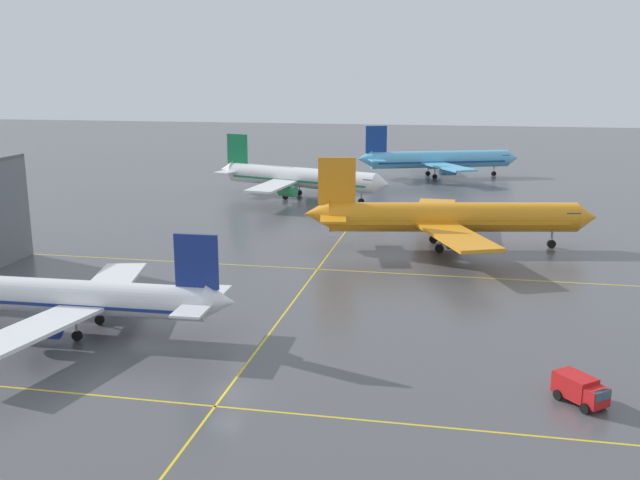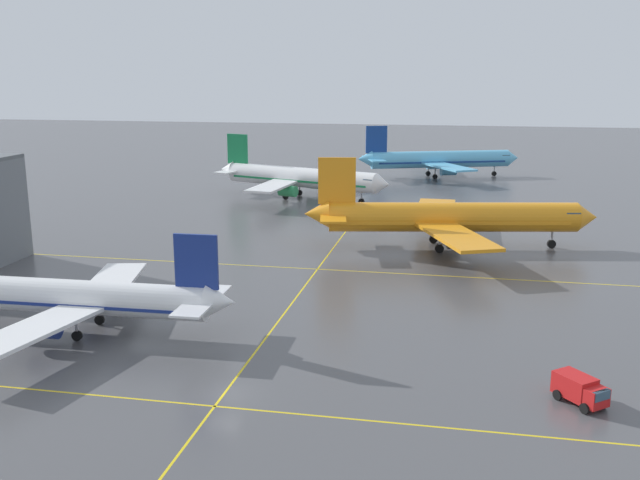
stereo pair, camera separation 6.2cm
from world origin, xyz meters
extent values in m
plane|color=#4C4C4F|center=(0.00, 0.00, 0.00)|extent=(600.00, 600.00, 0.00)
cylinder|color=white|center=(-18.92, 10.57, 3.52)|extent=(27.57, 3.81, 3.27)
cone|color=white|center=(-3.79, 10.86, 3.87)|extent=(2.81, 3.16, 3.10)
cube|color=navy|center=(-6.02, 10.82, 7.57)|extent=(4.13, 0.39, 5.16)
cube|color=white|center=(-5.64, 13.41, 3.87)|extent=(2.84, 4.52, 0.21)
cube|color=white|center=(-5.54, 8.25, 3.87)|extent=(2.84, 4.52, 0.21)
cube|color=white|center=(-18.20, 17.89, 3.01)|extent=(7.28, 13.57, 0.34)
cube|color=white|center=(-17.91, 3.28, 3.01)|extent=(6.82, 13.51, 0.34)
cylinder|color=navy|center=(-19.18, 15.03, 1.89)|extent=(2.96, 1.86, 1.81)
cylinder|color=navy|center=(-19.00, 6.09, 1.89)|extent=(2.96, 1.86, 1.81)
cube|color=navy|center=(-18.92, 10.57, 3.12)|extent=(25.37, 3.80, 0.31)
cylinder|color=#99999E|center=(-17.24, 12.83, 1.42)|extent=(0.24, 0.24, 1.42)
cylinder|color=black|center=(-17.24, 12.83, 0.47)|extent=(0.95, 0.41, 0.95)
cylinder|color=#99999E|center=(-17.15, 8.36, 1.42)|extent=(0.24, 0.24, 1.42)
cylinder|color=black|center=(-17.15, 8.36, 0.47)|extent=(0.95, 0.41, 0.95)
cylinder|color=orange|center=(16.58, 51.97, 4.50)|extent=(35.27, 10.69, 4.17)
cone|color=orange|center=(35.22, 55.53, 4.50)|extent=(3.57, 4.55, 4.09)
cone|color=orange|center=(-2.39, 48.34, 4.94)|extent=(4.19, 4.55, 3.96)
cube|color=orange|center=(0.41, 48.87, 9.66)|extent=(5.25, 1.38, 6.58)
cube|color=orange|center=(0.49, 45.54, 4.94)|extent=(4.52, 6.26, 0.26)
cube|color=orange|center=(-0.74, 52.00, 4.94)|extent=(4.52, 6.26, 0.26)
cube|color=orange|center=(17.25, 42.60, 3.84)|extent=(11.64, 17.38, 0.44)
cube|color=orange|center=(13.75, 60.92, 3.84)|extent=(6.04, 16.57, 0.44)
cylinder|color=#333338|center=(17.87, 46.40, 2.41)|extent=(4.10, 2.96, 2.30)
cylinder|color=#333338|center=(15.72, 57.61, 2.41)|extent=(4.10, 2.96, 2.30)
cube|color=#385166|center=(32.74, 55.06, 5.10)|extent=(2.66, 4.14, 0.77)
cube|color=orange|center=(16.58, 51.97, 3.98)|extent=(32.52, 10.21, 0.39)
cylinder|color=#99999E|center=(30.59, 54.65, 1.81)|extent=(0.31, 0.31, 1.81)
cylinder|color=black|center=(30.59, 54.65, 0.60)|extent=(1.28, 0.71, 1.21)
cylinder|color=#99999E|center=(14.96, 48.75, 1.81)|extent=(0.31, 0.31, 1.81)
cylinder|color=black|center=(14.96, 48.75, 0.60)|extent=(1.28, 0.71, 1.21)
cylinder|color=#99999E|center=(13.89, 54.36, 1.81)|extent=(0.31, 0.31, 1.81)
cylinder|color=black|center=(13.89, 54.36, 0.60)|extent=(1.28, 0.71, 1.21)
cylinder|color=white|center=(-13.57, 88.14, 4.21)|extent=(32.43, 14.11, 3.90)
cone|color=white|center=(3.29, 82.51, 4.21)|extent=(3.75, 4.48, 3.83)
cone|color=white|center=(-30.72, 93.86, 4.62)|extent=(4.29, 4.56, 3.71)
cube|color=#197F47|center=(-28.19, 93.01, 9.04)|extent=(4.80, 1.91, 6.17)
cube|color=white|center=(-29.65, 90.25, 4.62)|extent=(4.81, 6.11, 0.25)
cube|color=white|center=(-27.70, 96.10, 4.62)|extent=(4.81, 6.11, 0.25)
cube|color=white|center=(-17.31, 80.18, 3.60)|extent=(7.04, 15.92, 0.41)
cube|color=white|center=(-11.78, 96.75, 3.60)|extent=(12.42, 15.99, 0.41)
cylinder|color=#2D9956|center=(-15.07, 83.00, 2.26)|extent=(4.00, 3.15, 2.16)
cylinder|color=#2D9956|center=(-11.68, 93.14, 2.26)|extent=(4.00, 3.15, 2.16)
cube|color=#385166|center=(1.05, 83.26, 4.78)|extent=(2.89, 3.99, 0.72)
cube|color=#197F47|center=(-13.57, 88.14, 3.72)|extent=(29.94, 13.31, 0.37)
cylinder|color=#99999E|center=(-0.90, 83.91, 1.70)|extent=(0.29, 0.29, 1.70)
cylinder|color=black|center=(-0.90, 83.91, 0.57)|extent=(1.22, 0.80, 1.13)
cylinder|color=#99999E|center=(-16.36, 86.25, 1.70)|extent=(0.29, 0.29, 1.70)
cylinder|color=black|center=(-16.36, 86.25, 0.57)|extent=(1.22, 0.80, 1.13)
cylinder|color=#99999E|center=(-14.67, 91.32, 1.70)|extent=(0.29, 0.29, 1.70)
cylinder|color=black|center=(-14.67, 91.32, 0.57)|extent=(1.22, 0.80, 1.13)
cylinder|color=#5BB7E5|center=(12.59, 123.46, 4.31)|extent=(32.98, 15.23, 3.99)
cone|color=#5BB7E5|center=(29.68, 129.67, 4.31)|extent=(3.90, 4.61, 3.91)
cone|color=#5BB7E5|center=(-4.80, 117.15, 4.73)|extent=(4.46, 4.71, 3.79)
cube|color=navy|center=(-2.23, 118.08, 9.25)|extent=(4.87, 2.08, 6.31)
cube|color=#5BB7E5|center=(-1.65, 114.94, 4.73)|extent=(5.03, 6.28, 0.25)
cube|color=#5BB7E5|center=(-3.80, 120.87, 4.73)|extent=(5.03, 6.28, 0.25)
cube|color=#5BB7E5|center=(14.65, 114.70, 3.68)|extent=(12.98, 16.27, 0.42)
cube|color=#5BB7E5|center=(8.55, 131.50, 3.68)|extent=(7.59, 16.37, 0.42)
cylinder|color=#5BB7E5|center=(14.65, 118.40, 2.31)|extent=(4.11, 3.29, 2.21)
cylinder|color=#5BB7E5|center=(10.92, 128.67, 2.31)|extent=(4.11, 3.29, 2.21)
cube|color=#385166|center=(27.41, 128.84, 4.89)|extent=(3.03, 4.10, 0.74)
cube|color=navy|center=(12.59, 123.46, 3.81)|extent=(30.46, 14.35, 0.38)
cylinder|color=#99999E|center=(25.43, 128.12, 1.73)|extent=(0.29, 0.29, 1.73)
cylinder|color=black|center=(25.43, 128.12, 0.58)|extent=(1.25, 0.84, 1.16)
cylinder|color=#99999E|center=(11.54, 120.17, 1.73)|extent=(0.29, 0.29, 1.73)
cylinder|color=black|center=(11.54, 120.17, 0.58)|extent=(1.25, 0.84, 1.16)
cylinder|color=#99999E|center=(9.68, 125.31, 1.73)|extent=(0.29, 0.29, 1.73)
cylinder|color=black|center=(9.68, 125.31, 0.58)|extent=(1.25, 0.84, 1.16)
cube|color=yellow|center=(0.00, -2.00, 0.00)|extent=(139.37, 0.20, 0.01)
cube|color=yellow|center=(0.00, 37.11, 0.00)|extent=(139.37, 0.20, 0.01)
cube|color=yellow|center=(0.00, 17.55, 0.00)|extent=(0.20, 86.03, 0.01)
cube|color=red|center=(26.59, 4.24, 1.25)|extent=(3.38, 3.52, 1.70)
cube|color=red|center=(27.83, 2.74, 1.10)|extent=(2.22, 2.15, 1.40)
cube|color=#385166|center=(28.15, 2.35, 1.45)|extent=(1.46, 1.30, 0.70)
cylinder|color=black|center=(27.07, 2.17, 0.40)|extent=(0.73, 0.79, 0.80)
cylinder|color=black|center=(28.53, 3.38, 0.40)|extent=(0.73, 0.79, 0.80)
cylinder|color=black|center=(25.41, 4.17, 0.40)|extent=(0.73, 0.79, 0.80)
cylinder|color=black|center=(26.87, 5.38, 0.40)|extent=(0.73, 0.79, 0.80)
camera|label=1|loc=(17.25, -48.67, 24.40)|focal=39.96mm
camera|label=2|loc=(17.32, -48.66, 24.40)|focal=39.96mm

